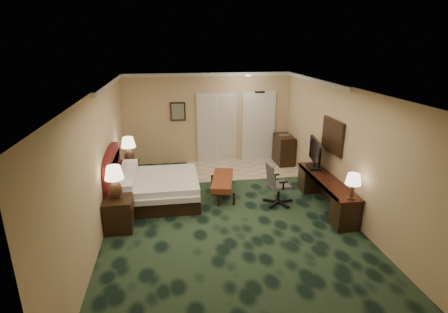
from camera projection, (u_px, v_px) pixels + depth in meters
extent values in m
cube|color=black|center=(229.00, 218.00, 7.40)|extent=(5.00, 7.50, 0.00)
cube|color=white|center=(229.00, 90.00, 6.54)|extent=(5.00, 7.50, 0.00)
cube|color=tan|center=(208.00, 119.00, 10.48)|extent=(5.00, 0.00, 2.70)
cube|color=tan|center=(292.00, 278.00, 3.45)|extent=(5.00, 0.00, 2.70)
cube|color=tan|center=(99.00, 165.00, 6.60)|extent=(0.00, 7.50, 2.70)
cube|color=tan|center=(346.00, 152.00, 7.33)|extent=(0.00, 7.50, 2.70)
cube|color=#C7AD94|center=(243.00, 169.00, 10.24)|extent=(3.20, 1.70, 0.01)
cube|color=silver|center=(258.00, 127.00, 10.78)|extent=(1.02, 0.06, 2.18)
cube|color=#B8B1A6|center=(217.00, 128.00, 10.58)|extent=(1.20, 0.06, 2.10)
cube|color=#4F6759|center=(178.00, 112.00, 10.24)|extent=(0.45, 0.06, 0.55)
cube|color=white|center=(333.00, 136.00, 7.83)|extent=(0.05, 0.95, 0.75)
cube|color=silver|center=(158.00, 189.00, 8.13)|extent=(1.84, 1.71, 0.58)
cube|color=black|center=(119.00, 214.00, 6.89)|extent=(0.52, 0.60, 0.65)
cube|color=black|center=(130.00, 174.00, 9.04)|extent=(0.48, 0.55, 0.60)
cube|color=#663212|center=(222.00, 186.00, 8.44)|extent=(0.73, 1.40, 0.45)
cube|color=black|center=(325.00, 193.00, 7.81)|extent=(0.50, 2.32, 0.67)
cube|color=black|center=(315.00, 154.00, 8.27)|extent=(0.23, 0.91, 0.71)
cube|color=black|center=(283.00, 150.00, 10.58)|extent=(0.46, 0.83, 0.87)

